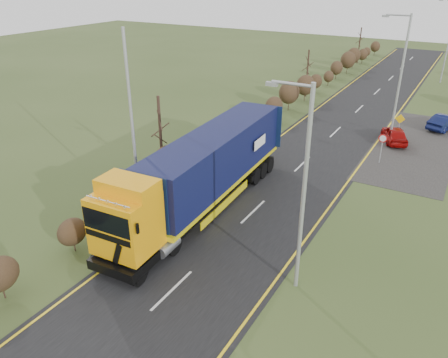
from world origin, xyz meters
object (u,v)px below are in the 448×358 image
streetlight_near (302,184)px  speed_sign (382,143)px  car_red_hatchback (394,135)px  lorry (204,169)px  car_blue_sedan (445,122)px

streetlight_near → speed_sign: streetlight_near is taller
car_red_hatchback → streetlight_near: bearing=66.4°
speed_sign → lorry: bearing=-121.7°
car_red_hatchback → car_blue_sedan: size_ratio=0.94×
speed_sign → streetlight_near: bearing=-91.1°
streetlight_near → speed_sign: size_ratio=4.11×
lorry → car_red_hatchback: bearing=63.3°
lorry → streetlight_near: streetlight_near is taller
car_blue_sedan → speed_sign: 11.10m
streetlight_near → car_red_hatchback: bearing=89.0°
lorry → car_blue_sedan: lorry is taller
car_blue_sedan → speed_sign: bearing=93.5°
lorry → speed_sign: bearing=55.4°
streetlight_near → speed_sign: (0.29, 15.96, -3.50)m
lorry → car_blue_sedan: bearing=61.7°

